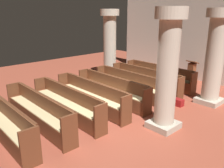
# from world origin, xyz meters

# --- Properties ---
(ground_plane) EXTENTS (19.20, 19.20, 0.00)m
(ground_plane) POSITION_xyz_m (0.00, 0.00, 0.00)
(ground_plane) COLOR #9E4733
(back_wall) EXTENTS (10.00, 0.16, 4.50)m
(back_wall) POSITION_xyz_m (0.00, 6.08, 2.25)
(back_wall) COLOR beige
(back_wall) RESTS_ON ground
(pew_row_0) EXTENTS (3.42, 0.47, 0.91)m
(pew_row_0) POSITION_xyz_m (-1.02, 3.93, 0.49)
(pew_row_0) COLOR brown
(pew_row_0) RESTS_ON ground
(pew_row_1) EXTENTS (3.42, 0.46, 0.91)m
(pew_row_1) POSITION_xyz_m (-1.02, 2.98, 0.49)
(pew_row_1) COLOR brown
(pew_row_1) RESTS_ON ground
(pew_row_2) EXTENTS (3.42, 0.46, 0.91)m
(pew_row_2) POSITION_xyz_m (-1.02, 2.03, 0.49)
(pew_row_2) COLOR brown
(pew_row_2) RESTS_ON ground
(pew_row_3) EXTENTS (3.42, 0.47, 0.91)m
(pew_row_3) POSITION_xyz_m (-1.02, 1.08, 0.49)
(pew_row_3) COLOR brown
(pew_row_3) RESTS_ON ground
(pew_row_4) EXTENTS (3.42, 0.46, 0.91)m
(pew_row_4) POSITION_xyz_m (-1.02, 0.13, 0.49)
(pew_row_4) COLOR brown
(pew_row_4) RESTS_ON ground
(pew_row_5) EXTENTS (3.42, 0.46, 0.91)m
(pew_row_5) POSITION_xyz_m (-1.02, -0.82, 0.49)
(pew_row_5) COLOR brown
(pew_row_5) RESTS_ON ground
(pew_row_6) EXTENTS (3.42, 0.47, 0.91)m
(pew_row_6) POSITION_xyz_m (-1.02, -1.77, 0.49)
(pew_row_6) COLOR brown
(pew_row_6) RESTS_ON ground
(pew_row_7) EXTENTS (3.42, 0.46, 0.91)m
(pew_row_7) POSITION_xyz_m (-1.02, -2.72, 0.49)
(pew_row_7) COLOR brown
(pew_row_7) RESTS_ON ground
(pillar_aisle_side) EXTENTS (0.89, 0.89, 3.30)m
(pillar_aisle_side) POSITION_xyz_m (1.49, 3.60, 1.72)
(pillar_aisle_side) COLOR #B6AD9A
(pillar_aisle_side) RESTS_ON ground
(pillar_far_side) EXTENTS (0.89, 0.89, 3.30)m
(pillar_far_side) POSITION_xyz_m (-3.47, 3.22, 1.72)
(pillar_far_side) COLOR #B6AD9A
(pillar_far_side) RESTS_ON ground
(pillar_aisle_rear) EXTENTS (0.82, 0.82, 3.30)m
(pillar_aisle_rear) POSITION_xyz_m (1.49, 0.79, 1.72)
(pillar_aisle_rear) COLOR #B6AD9A
(pillar_aisle_rear) RESTS_ON ground
(lectern) EXTENTS (0.48, 0.45, 1.08)m
(lectern) POSITION_xyz_m (-0.20, 5.29, 0.45)
(lectern) COLOR brown
(lectern) RESTS_ON ground
(hymn_book) EXTENTS (0.15, 0.18, 0.03)m
(hymn_book) POSITION_xyz_m (-0.39, 3.17, 0.93)
(hymn_book) COLOR navy
(hymn_book) RESTS_ON pew_row_1
(kneeler_box_red) EXTENTS (0.38, 0.24, 0.24)m
(kneeler_box_red) POSITION_xyz_m (0.86, 2.53, 0.12)
(kneeler_box_red) COLOR maroon
(kneeler_box_red) RESTS_ON ground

